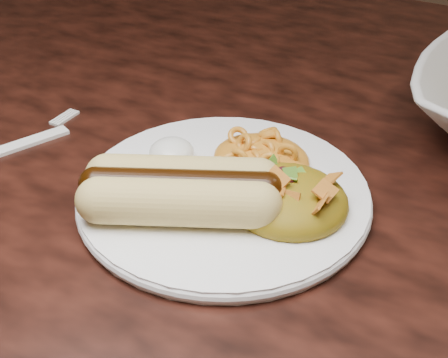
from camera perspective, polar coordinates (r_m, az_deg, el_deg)
The scene contains 7 objects.
table at distance 0.74m, azimuth 5.13°, elevation -0.58°, with size 1.60×0.90×0.75m.
plate at distance 0.56m, azimuth -0.00°, elevation -1.41°, with size 0.26×0.26×0.01m, color white.
hotdog at distance 0.52m, azimuth -3.98°, elevation -0.94°, with size 0.14×0.12×0.04m.
mac_and_cheese at distance 0.58m, azimuth 3.47°, elevation 2.95°, with size 0.09×0.08×0.04m, color gold.
sour_cream at distance 0.59m, azimuth -4.84°, elevation 2.81°, with size 0.04×0.04×0.03m, color white.
taco_salad at distance 0.53m, azimuth 5.93°, elevation -1.00°, with size 0.10×0.10×0.05m.
fork at distance 0.67m, azimuth -18.04°, elevation 3.02°, with size 0.02×0.16×0.00m, color white.
Camera 1 is at (0.24, -0.56, 1.09)m, focal length 50.00 mm.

